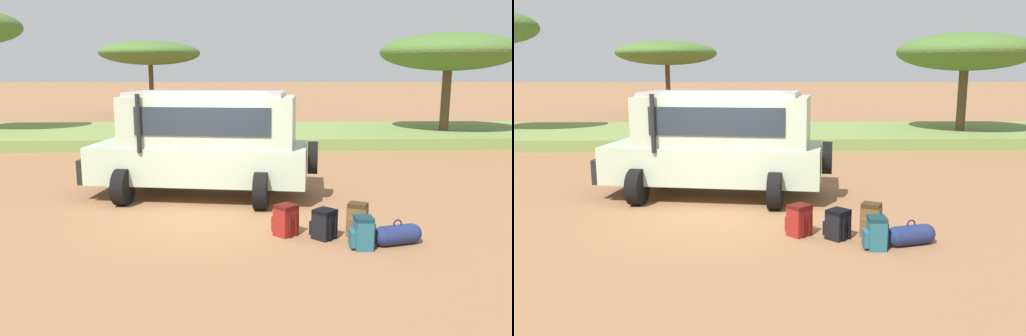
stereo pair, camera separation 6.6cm
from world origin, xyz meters
The scene contains 10 objects.
ground_plane centered at (0.00, 0.00, 0.00)m, with size 320.00×320.00×0.00m, color #936642.
grass_bank centered at (0.00, 11.77, 0.22)m, with size 120.00×7.00×0.44m.
safari_vehicle centered at (-0.12, 1.51, 1.29)m, with size 5.47×3.21×2.44m.
backpack_beside_front_wheel centered at (2.69, -2.15, 0.26)m, with size 0.40×0.36×0.54m.
backpack_cluster_center centered at (2.14, -1.61, 0.25)m, with size 0.50×0.50×0.52m.
backpack_near_rear_wheel centered at (2.75, -1.49, 0.29)m, with size 0.41×0.42×0.60m.
backpack_outermost centered at (1.48, -1.41, 0.27)m, with size 0.49×0.50×0.56m.
duffel_bag_low_black_case centered at (3.32, -1.97, 0.17)m, with size 0.89×0.48×0.44m.
acacia_tree_centre_back centered at (-5.45, 25.57, 4.22)m, with size 6.89×7.57×5.04m.
acacia_tree_right_mid centered at (9.43, 11.10, 3.71)m, with size 5.63×5.50×4.51m.
Camera 1 is at (0.68, -9.91, 2.84)m, focal length 35.00 mm.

